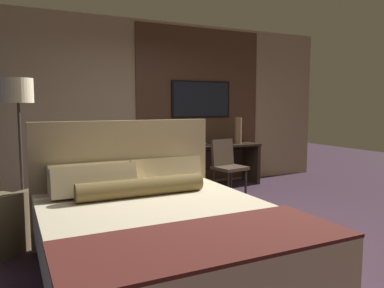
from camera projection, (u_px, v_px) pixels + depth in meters
ground_plane at (222, 237)px, 4.03m from camera, size 16.00×16.00×0.00m
wall_back_tv_panel at (151, 106)px, 6.27m from camera, size 7.20×0.09×2.80m
bed at (159, 236)px, 3.09m from camera, size 1.88×2.26×1.26m
desk at (207, 158)px, 6.50m from camera, size 1.87×0.54×0.73m
tv at (201, 99)px, 6.59m from camera, size 1.14×0.04×0.64m
desk_chair at (226, 162)px, 6.02m from camera, size 0.53×0.53×0.86m
floor_lamp at (18, 103)px, 4.26m from camera, size 0.34×0.34×1.72m
vase_tall at (238, 131)px, 6.68m from camera, size 0.13×0.13×0.46m
book at (200, 144)px, 6.35m from camera, size 0.25×0.20×0.03m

